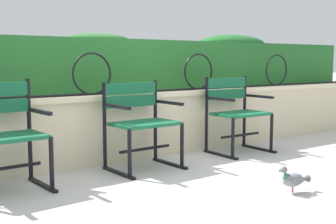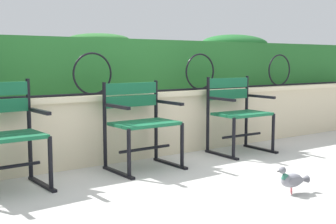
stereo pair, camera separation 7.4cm
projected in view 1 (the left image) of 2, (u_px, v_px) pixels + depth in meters
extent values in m
plane|color=#B7B5AF|center=(174.00, 171.00, 4.16)|extent=(60.00, 60.00, 0.00)
cube|color=beige|center=(130.00, 127.00, 4.74)|extent=(7.93, 0.35, 0.64)
cube|color=beige|center=(130.00, 95.00, 4.70)|extent=(7.93, 0.41, 0.05)
cylinder|color=black|center=(134.00, 92.00, 4.63)|extent=(7.38, 0.02, 0.02)
torus|color=black|center=(92.00, 74.00, 4.33)|extent=(0.42, 0.02, 0.42)
torus|color=black|center=(199.00, 72.00, 5.12)|extent=(0.42, 0.02, 0.42)
torus|color=black|center=(277.00, 70.00, 5.91)|extent=(0.42, 0.02, 0.42)
cube|color=#236028|center=(107.00, 65.00, 5.08)|extent=(7.77, 0.68, 0.57)
ellipsoid|color=#245926|center=(97.00, 39.00, 4.98)|extent=(0.71, 0.61, 0.13)
ellipsoid|color=#206229|center=(233.00, 43.00, 6.21)|extent=(1.11, 0.61, 0.24)
cube|color=#145B38|center=(12.00, 140.00, 3.33)|extent=(0.58, 0.16, 0.03)
cube|color=#145B38|center=(5.00, 137.00, 3.43)|extent=(0.58, 0.16, 0.03)
cube|color=#145B38|center=(0.00, 135.00, 3.54)|extent=(0.58, 0.16, 0.03)
cylinder|color=black|center=(29.00, 130.00, 3.80)|extent=(0.04, 0.04, 0.88)
cylinder|color=black|center=(52.00, 164.00, 3.49)|extent=(0.04, 0.04, 0.44)
cube|color=black|center=(43.00, 185.00, 3.66)|extent=(0.07, 0.52, 0.02)
cube|color=black|center=(40.00, 112.00, 3.59)|extent=(0.06, 0.40, 0.03)
cylinder|color=black|center=(7.00, 168.00, 3.46)|extent=(0.54, 0.06, 0.03)
cube|color=#145B38|center=(153.00, 125.00, 4.07)|extent=(0.60, 0.14, 0.03)
cube|color=#145B38|center=(145.00, 124.00, 4.18)|extent=(0.60, 0.14, 0.03)
cube|color=#145B38|center=(137.00, 122.00, 4.28)|extent=(0.60, 0.14, 0.03)
cube|color=#145B38|center=(131.00, 88.00, 4.33)|extent=(0.59, 0.05, 0.11)
cube|color=#145B38|center=(131.00, 101.00, 4.34)|extent=(0.59, 0.05, 0.11)
cylinder|color=black|center=(155.00, 121.00, 4.55)|extent=(0.04, 0.04, 0.83)
cylinder|color=black|center=(182.00, 146.00, 4.23)|extent=(0.04, 0.04, 0.44)
cube|color=black|center=(170.00, 164.00, 4.41)|extent=(0.06, 0.52, 0.02)
cube|color=black|center=(170.00, 103.00, 4.34)|extent=(0.05, 0.40, 0.03)
cylinder|color=black|center=(105.00, 126.00, 4.19)|extent=(0.04, 0.04, 0.83)
cylinder|color=black|center=(130.00, 154.00, 3.87)|extent=(0.04, 0.04, 0.44)
cube|color=black|center=(118.00, 173.00, 4.05)|extent=(0.06, 0.52, 0.02)
cube|color=black|center=(118.00, 107.00, 3.98)|extent=(0.05, 0.40, 0.03)
cylinder|color=black|center=(145.00, 149.00, 4.21)|extent=(0.56, 0.05, 0.03)
cube|color=#145B38|center=(250.00, 115.00, 4.83)|extent=(0.59, 0.14, 0.03)
cube|color=#145B38|center=(241.00, 114.00, 4.94)|extent=(0.59, 0.14, 0.03)
cube|color=#145B38|center=(232.00, 113.00, 5.05)|extent=(0.59, 0.14, 0.03)
cube|color=#145B38|center=(227.00, 83.00, 5.09)|extent=(0.59, 0.04, 0.11)
cube|color=#145B38|center=(226.00, 94.00, 5.11)|extent=(0.59, 0.04, 0.11)
cylinder|color=black|center=(244.00, 111.00, 5.30)|extent=(0.04, 0.04, 0.85)
cylinder|color=black|center=(271.00, 133.00, 4.98)|extent=(0.04, 0.04, 0.44)
cube|color=black|center=(259.00, 149.00, 5.16)|extent=(0.05, 0.52, 0.02)
cube|color=black|center=(260.00, 96.00, 5.09)|extent=(0.04, 0.40, 0.03)
cylinder|color=black|center=(207.00, 115.00, 4.97)|extent=(0.04, 0.04, 0.85)
cylinder|color=black|center=(233.00, 138.00, 4.64)|extent=(0.04, 0.04, 0.44)
cube|color=black|center=(220.00, 155.00, 4.82)|extent=(0.05, 0.52, 0.02)
cube|color=black|center=(221.00, 99.00, 4.75)|extent=(0.04, 0.40, 0.03)
cylinder|color=black|center=(240.00, 135.00, 4.97)|extent=(0.56, 0.04, 0.03)
ellipsoid|color=gray|center=(293.00, 180.00, 3.47)|extent=(0.21, 0.14, 0.11)
cylinder|color=#2D6B56|center=(286.00, 176.00, 3.43)|extent=(0.07, 0.06, 0.06)
sphere|color=slate|center=(284.00, 170.00, 3.42)|extent=(0.06, 0.06, 0.06)
cone|color=black|center=(280.00, 171.00, 3.41)|extent=(0.02, 0.02, 0.01)
cone|color=#595960|center=(304.00, 179.00, 3.51)|extent=(0.09, 0.08, 0.06)
ellipsoid|color=slate|center=(297.00, 180.00, 3.43)|extent=(0.14, 0.05, 0.07)
ellipsoid|color=slate|center=(290.00, 178.00, 3.51)|extent=(0.14, 0.05, 0.07)
cylinder|color=#C6515B|center=(293.00, 190.00, 3.45)|extent=(0.01, 0.01, 0.05)
cylinder|color=#C6515B|center=(292.00, 189.00, 3.50)|extent=(0.01, 0.01, 0.05)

